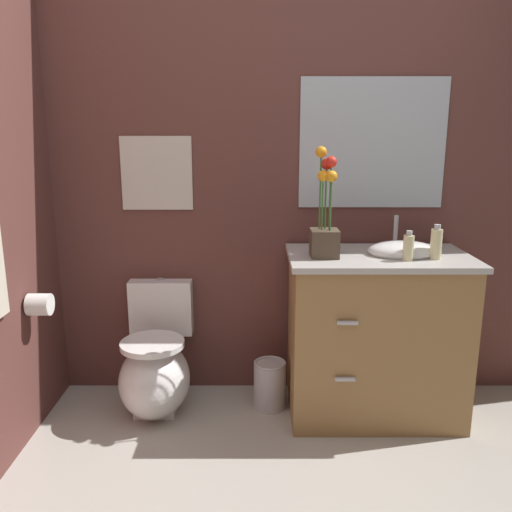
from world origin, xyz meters
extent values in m
cube|color=brown|center=(0.20, 1.43, 1.25)|extent=(4.05, 0.05, 2.50)
ellipsoid|color=white|center=(-0.71, 1.09, 0.20)|extent=(0.38, 0.48, 0.40)
cube|color=white|center=(-0.71, 1.14, 0.09)|extent=(0.22, 0.26, 0.18)
cube|color=white|center=(-0.71, 1.37, 0.52)|extent=(0.36, 0.13, 0.32)
cylinder|color=white|center=(-0.71, 1.07, 0.42)|extent=(0.34, 0.34, 0.03)
cylinder|color=#B7B7BC|center=(-0.71, 1.37, 0.68)|extent=(0.04, 0.04, 0.02)
cube|color=#9E7242|center=(0.48, 1.11, 0.43)|extent=(0.90, 0.52, 0.86)
cube|color=#BCB7B2|center=(0.48, 1.11, 0.88)|extent=(0.94, 0.56, 0.03)
ellipsoid|color=white|center=(0.60, 1.11, 0.91)|extent=(0.36, 0.26, 0.10)
cylinder|color=#B7B7BC|center=(0.60, 1.27, 0.98)|extent=(0.02, 0.02, 0.18)
cube|color=#B7B7BC|center=(0.28, 0.84, 0.62)|extent=(0.10, 0.02, 0.02)
cube|color=#B7B7BC|center=(0.28, 0.84, 0.33)|extent=(0.10, 0.02, 0.02)
cube|color=#4C3D2D|center=(0.19, 1.06, 0.96)|extent=(0.14, 0.14, 0.14)
cylinder|color=#386B2D|center=(0.21, 1.06, 1.20)|extent=(0.01, 0.01, 0.34)
sphere|color=red|center=(0.21, 1.06, 1.37)|extent=(0.06, 0.06, 0.06)
cylinder|color=#386B2D|center=(0.19, 1.09, 1.20)|extent=(0.01, 0.01, 0.32)
sphere|color=red|center=(0.19, 1.09, 1.36)|extent=(0.06, 0.06, 0.06)
cylinder|color=#386B2D|center=(0.16, 1.08, 1.23)|extent=(0.01, 0.01, 0.38)
sphere|color=orange|center=(0.16, 1.08, 1.42)|extent=(0.06, 0.06, 0.06)
cylinder|color=#386B2D|center=(0.17, 1.05, 1.17)|extent=(0.01, 0.01, 0.27)
sphere|color=orange|center=(0.17, 1.05, 1.30)|extent=(0.06, 0.06, 0.06)
cylinder|color=#386B2D|center=(0.21, 1.03, 1.17)|extent=(0.01, 0.01, 0.27)
sphere|color=orange|center=(0.21, 1.03, 1.30)|extent=(0.06, 0.06, 0.06)
cylinder|color=beige|center=(0.73, 1.01, 0.97)|extent=(0.06, 0.06, 0.15)
cylinder|color=#B7B7BC|center=(0.73, 1.01, 1.06)|extent=(0.03, 0.03, 0.02)
cylinder|color=beige|center=(0.59, 0.98, 0.96)|extent=(0.05, 0.05, 0.12)
cylinder|color=#B7B7BC|center=(0.59, 0.98, 1.03)|extent=(0.03, 0.03, 0.02)
cylinder|color=#B7B7BC|center=(-0.08, 1.16, 0.13)|extent=(0.18, 0.18, 0.26)
torus|color=#B7B7BC|center=(-0.08, 1.16, 0.27)|extent=(0.18, 0.18, 0.01)
cube|color=beige|center=(-0.71, 1.40, 1.29)|extent=(0.39, 0.01, 0.40)
cube|color=#B2BCC6|center=(0.48, 1.40, 1.45)|extent=(0.80, 0.01, 0.70)
cylinder|color=white|center=(-1.23, 0.94, 0.68)|extent=(0.11, 0.11, 0.11)
camera|label=1|loc=(-0.16, -1.54, 1.51)|focal=36.86mm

